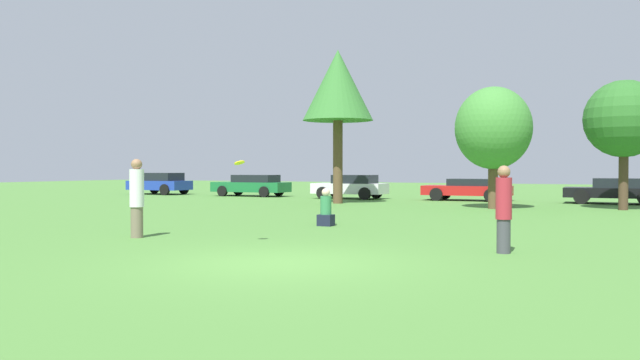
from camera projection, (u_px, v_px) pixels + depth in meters
name	position (u px, v px, depth m)	size (l,w,h in m)	color
ground_plane	(281.00, 263.00, 11.10)	(120.00, 120.00, 0.00)	#477A33
person_thrower	(137.00, 197.00, 15.05)	(0.34, 0.34, 1.88)	#726651
person_catcher	(504.00, 208.00, 12.29)	(0.31, 0.31, 1.71)	#3F3F47
frisbee	(239.00, 163.00, 13.72)	(0.23, 0.23, 0.12)	yellow
bystander_sitting	(326.00, 210.00, 18.14)	(0.42, 0.35, 1.08)	#191E33
tree_0	(338.00, 87.00, 29.66)	(3.31, 3.31, 7.20)	brown
tree_1	(493.00, 129.00, 25.80)	(3.09, 3.09, 4.97)	brown
tree_2	(624.00, 119.00, 24.98)	(3.06, 3.06, 5.14)	#473323
parked_car_blue	(160.00, 183.00, 40.07)	(3.84, 2.08, 1.36)	#1E389E
parked_car_green	(252.00, 185.00, 37.38)	(4.59, 1.93, 1.26)	#196633
parked_car_white	(351.00, 186.00, 34.31)	(3.93, 1.98, 1.29)	silver
parked_car_red	(468.00, 189.00, 32.29)	(4.38, 1.95, 1.12)	red
parked_car_black	(615.00, 190.00, 29.31)	(4.25, 2.03, 1.19)	black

